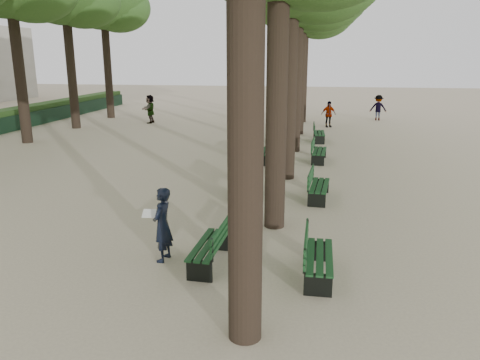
# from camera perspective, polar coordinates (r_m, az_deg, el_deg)

# --- Properties ---
(ground) EXTENTS (120.00, 120.00, 0.00)m
(ground) POSITION_cam_1_polar(r_m,az_deg,el_deg) (9.76, -6.47, -11.21)
(ground) COLOR #BBAD8D
(ground) RESTS_ON ground
(tree_central_5) EXTENTS (6.00, 6.00, 9.95)m
(tree_central_5) POSITION_cam_1_polar(r_m,az_deg,el_deg) (31.61, 8.04, 20.91)
(tree_central_5) COLOR #33261C
(tree_central_5) RESTS_ON ground
(bench_left_0) EXTENTS (0.64, 1.82, 0.92)m
(bench_left_0) POSITION_cam_1_polar(r_m,az_deg,el_deg) (9.97, -3.72, -8.82)
(bench_left_0) COLOR black
(bench_left_0) RESTS_ON ground
(bench_left_1) EXTENTS (0.61, 1.81, 0.92)m
(bench_left_1) POSITION_cam_1_polar(r_m,az_deg,el_deg) (14.81, 0.79, -0.79)
(bench_left_1) COLOR black
(bench_left_1) RESTS_ON ground
(bench_left_2) EXTENTS (0.60, 1.81, 0.92)m
(bench_left_2) POSITION_cam_1_polar(r_m,az_deg,el_deg) (19.47, 2.91, 3.02)
(bench_left_2) COLOR black
(bench_left_2) RESTS_ON ground
(bench_left_3) EXTENTS (0.72, 1.84, 0.92)m
(bench_left_3) POSITION_cam_1_polar(r_m,az_deg,el_deg) (24.60, 4.31, 5.51)
(bench_left_3) COLOR black
(bench_left_3) RESTS_ON ground
(bench_right_0) EXTENTS (0.58, 1.80, 0.92)m
(bench_right_0) POSITION_cam_1_polar(r_m,az_deg,el_deg) (9.55, 9.56, -10.12)
(bench_right_0) COLOR black
(bench_right_0) RESTS_ON ground
(bench_right_1) EXTENTS (0.70, 1.84, 0.92)m
(bench_right_1) POSITION_cam_1_polar(r_m,az_deg,el_deg) (14.52, 9.59, -1.33)
(bench_right_1) COLOR black
(bench_right_1) RESTS_ON ground
(bench_right_2) EXTENTS (0.67, 1.83, 0.92)m
(bench_right_2) POSITION_cam_1_polar(r_m,az_deg,el_deg) (19.76, 9.60, 3.01)
(bench_right_2) COLOR black
(bench_right_2) RESTS_ON ground
(bench_right_3) EXTENTS (0.63, 1.82, 0.92)m
(bench_right_3) POSITION_cam_1_polar(r_m,az_deg,el_deg) (24.43, 9.61, 5.27)
(bench_right_3) COLOR black
(bench_right_3) RESTS_ON ground
(man_with_map) EXTENTS (0.64, 0.68, 1.62)m
(man_with_map) POSITION_cam_1_polar(r_m,az_deg,el_deg) (10.10, -9.44, -5.39)
(man_with_map) COLOR black
(man_with_map) RESTS_ON ground
(pedestrian_b) EXTENTS (1.14, 0.48, 1.70)m
(pedestrian_b) POSITION_cam_1_polar(r_m,az_deg,el_deg) (33.49, 16.50, 8.45)
(pedestrian_b) COLOR #262628
(pedestrian_b) RESTS_ON ground
(pedestrian_c) EXTENTS (0.99, 0.63, 1.59)m
(pedestrian_c) POSITION_cam_1_polar(r_m,az_deg,el_deg) (29.51, 10.74, 7.89)
(pedestrian_c) COLOR #262628
(pedestrian_c) RESTS_ON ground
(pedestrian_a) EXTENTS (0.46, 0.96, 1.91)m
(pedestrian_a) POSITION_cam_1_polar(r_m,az_deg,el_deg) (34.78, 1.78, 9.44)
(pedestrian_a) COLOR #262628
(pedestrian_a) RESTS_ON ground
(pedestrian_e) EXTENTS (0.39, 1.70, 1.82)m
(pedestrian_e) POSITION_cam_1_polar(r_m,az_deg,el_deg) (31.41, -10.90, 8.51)
(pedestrian_e) COLOR #262628
(pedestrian_e) RESTS_ON ground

